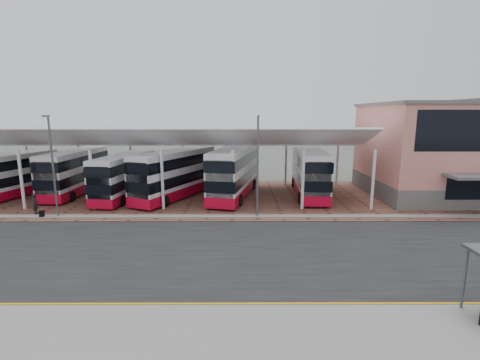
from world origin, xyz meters
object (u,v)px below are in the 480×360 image
at_px(bus_5, 309,173).
at_px(pedestrian, 35,204).
at_px(bus_1, 76,172).
at_px(bus_3, 176,174).
at_px(bus_0, 9,176).
at_px(bus_2, 125,176).
at_px(bus_4, 235,172).
at_px(terminal, 464,150).

height_order(bus_5, pedestrian, bus_5).
xyz_separation_m(bus_1, bus_3, (10.63, -1.85, 0.09)).
bearing_deg(bus_3, bus_1, -165.00).
xyz_separation_m(bus_0, bus_3, (16.18, 0.10, 0.17)).
bearing_deg(bus_1, pedestrian, -87.22).
xyz_separation_m(bus_0, bus_2, (11.21, 0.12, -0.02)).
bearing_deg(bus_4, bus_3, -163.09).
distance_m(bus_2, bus_4, 10.75).
bearing_deg(bus_3, bus_0, -154.78).
height_order(bus_1, bus_3, bus_3).
xyz_separation_m(bus_1, bus_2, (5.66, -1.83, -0.10)).
relative_size(terminal, bus_2, 1.76).
distance_m(bus_1, pedestrian, 7.78).
bearing_deg(bus_2, bus_5, 10.31).
bearing_deg(bus_3, pedestrian, -126.22).
bearing_deg(bus_5, pedestrian, -159.94).
bearing_deg(pedestrian, bus_5, -90.58).
distance_m(terminal, bus_0, 44.93).
bearing_deg(bus_0, bus_1, 33.66).
bearing_deg(bus_5, bus_0, -173.77).
xyz_separation_m(bus_2, bus_4, (10.73, 0.48, 0.30)).
relative_size(bus_0, bus_4, 0.88).
bearing_deg(bus_2, bus_3, 6.85).
relative_size(bus_2, bus_5, 0.93).
height_order(bus_3, bus_5, bus_3).
distance_m(bus_5, pedestrian, 24.85).
xyz_separation_m(bus_2, bus_3, (4.97, -0.02, 0.20)).
bearing_deg(bus_0, bus_3, 14.69).
relative_size(bus_3, bus_5, 1.00).
height_order(bus_0, bus_5, bus_5).
bearing_deg(bus_0, terminal, 15.78).
bearing_deg(terminal, bus_1, 178.82).
xyz_separation_m(terminal, bus_2, (-33.64, -1.02, -2.50)).
bearing_deg(pedestrian, bus_4, -85.47).
height_order(bus_0, bus_2, bus_0).
xyz_separation_m(terminal, bus_4, (-22.90, -0.54, -2.20)).
bearing_deg(bus_4, bus_1, -172.74).
bearing_deg(terminal, bus_5, 179.91).
xyz_separation_m(bus_5, pedestrian, (-23.83, -6.87, -1.42)).
relative_size(bus_0, bus_3, 0.94).
height_order(terminal, bus_5, terminal).
height_order(terminal, bus_4, terminal).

